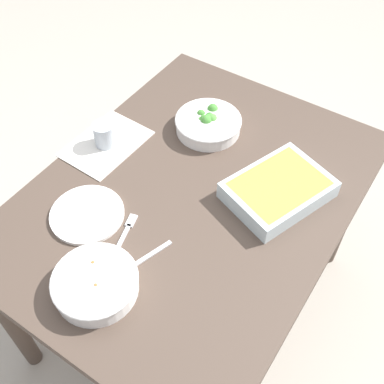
{
  "coord_description": "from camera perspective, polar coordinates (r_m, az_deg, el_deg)",
  "views": [
    {
      "loc": [
        0.79,
        0.52,
        1.86
      ],
      "look_at": [
        0.0,
        0.0,
        0.74
      ],
      "focal_mm": 44.32,
      "sensor_mm": 36.0,
      "label": 1
    }
  ],
  "objects": [
    {
      "name": "ground_plane",
      "position": [
        2.08,
        0.0,
        -13.27
      ],
      "size": [
        6.0,
        6.0,
        0.0
      ],
      "primitive_type": "plane",
      "color": "#B2A899"
    },
    {
      "name": "dining_table",
      "position": [
        1.53,
        0.0,
        -2.17
      ],
      "size": [
        1.2,
        0.9,
        0.74
      ],
      "color": "#4C3D33",
      "rests_on": "ground_plane"
    },
    {
      "name": "placemat",
      "position": [
        1.63,
        -10.29,
        5.74
      ],
      "size": [
        0.29,
        0.21,
        0.0
      ],
      "primitive_type": "cube",
      "rotation": [
        0.0,
        0.0,
        -0.03
      ],
      "color": "silver",
      "rests_on": "dining_table"
    },
    {
      "name": "stew_bowl",
      "position": [
        1.27,
        -11.54,
        -10.73
      ],
      "size": [
        0.23,
        0.23,
        0.06
      ],
      "color": "white",
      "rests_on": "dining_table"
    },
    {
      "name": "broccoli_bowl",
      "position": [
        1.64,
        1.96,
        8.28
      ],
      "size": [
        0.23,
        0.23,
        0.07
      ],
      "color": "white",
      "rests_on": "dining_table"
    },
    {
      "name": "baking_dish",
      "position": [
        1.45,
        10.36,
        0.35
      ],
      "size": [
        0.36,
        0.31,
        0.06
      ],
      "color": "silver",
      "rests_on": "dining_table"
    },
    {
      "name": "drink_cup",
      "position": [
        1.61,
        -10.47,
        6.67
      ],
      "size": [
        0.07,
        0.07,
        0.08
      ],
      "color": "#B2BCC6",
      "rests_on": "dining_table"
    },
    {
      "name": "side_plate",
      "position": [
        1.44,
        -12.51,
        -2.62
      ],
      "size": [
        0.22,
        0.22,
        0.01
      ],
      "primitive_type": "cylinder",
      "color": "white",
      "rests_on": "dining_table"
    },
    {
      "name": "spoon_by_stew",
      "position": [
        1.32,
        -6.57,
        -8.45
      ],
      "size": [
        0.17,
        0.07,
        0.01
      ],
      "color": "silver",
      "rests_on": "dining_table"
    },
    {
      "name": "fork_on_table",
      "position": [
        1.38,
        -8.14,
        -5.09
      ],
      "size": [
        0.18,
        0.07,
        0.01
      ],
      "color": "silver",
      "rests_on": "dining_table"
    }
  ]
}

